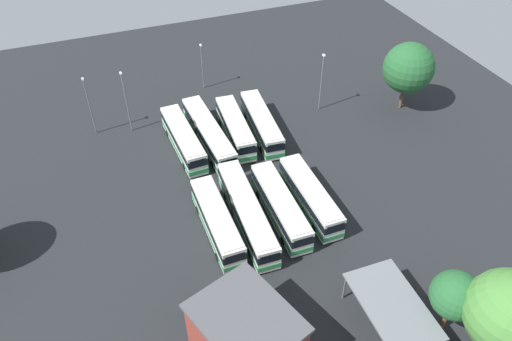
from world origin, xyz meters
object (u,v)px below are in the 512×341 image
lamp_post_far_corner (202,64)px  depot_building (246,336)px  bus_row0_slot2 (235,128)px  bus_row0_slot3 (262,123)px  lamp_post_mid_lot (89,104)px  lamp_post_near_entrance (321,80)px  bus_row1_slot1 (247,212)px  maintenance_shelter (393,306)px  bus_row1_slot3 (310,196)px  lamp_post_by_building (126,100)px  bus_row1_slot0 (217,221)px  tree_west_edge (510,314)px  tree_north_edge (409,68)px  bus_row0_slot1 (209,133)px  tree_northwest (455,295)px  bus_row1_slot2 (280,206)px  bus_row0_slot0 (183,139)px

lamp_post_far_corner → depot_building: bearing=-11.9°
bus_row0_slot2 → bus_row0_slot3: same height
lamp_post_mid_lot → lamp_post_near_entrance: 32.41m
bus_row1_slot1 → maintenance_shelter: (17.10, 7.50, 1.59)m
bus_row1_slot3 → lamp_post_near_entrance: 21.32m
lamp_post_near_entrance → bus_row0_slot2: bearing=-80.0°
bus_row0_slot3 → depot_building: size_ratio=1.22×
lamp_post_by_building → bus_row1_slot0: bearing=13.3°
tree_west_edge → tree_north_edge: bearing=157.4°
bus_row0_slot2 → bus_row0_slot3: size_ratio=0.93×
bus_row0_slot1 → bus_row1_slot1: (15.64, -0.33, 0.00)m
lamp_post_mid_lot → tree_northwest: bearing=31.2°
bus_row0_slot2 → tree_northwest: (34.60, 8.17, 3.23)m
bus_row1_slot0 → bus_row1_slot2: 7.39m
bus_row1_slot0 → lamp_post_by_building: size_ratio=1.31×
bus_row0_slot3 → lamp_post_by_building: bearing=-114.0°
bus_row0_slot3 → lamp_post_mid_lot: bearing=-111.9°
depot_building → lamp_post_far_corner: bearing=168.1°
bus_row1_slot2 → lamp_post_far_corner: bearing=180.0°
bus_row1_slot1 → bus_row1_slot3: 7.71m
maintenance_shelter → lamp_post_mid_lot: (-41.00, -21.21, 1.35)m
bus_row1_slot3 → tree_west_edge: (22.29, 6.82, 4.29)m
depot_building → tree_northwest: size_ratio=1.46×
bus_row1_slot3 → tree_northwest: size_ratio=1.65×
depot_building → bus_row0_slot2: bearing=162.4°
lamp_post_by_building → lamp_post_near_entrance: (4.65, 27.11, -0.14)m
bus_row0_slot1 → tree_northwest: bearing=19.0°
bus_row1_slot3 → lamp_post_by_building: lamp_post_by_building is taller
bus_row0_slot0 → bus_row1_slot2: 17.62m
bus_row0_slot2 → depot_building: depot_building is taller
lamp_post_far_corner → tree_north_edge: size_ratio=0.72×
lamp_post_by_building → tree_north_edge: size_ratio=0.89×
lamp_post_near_entrance → bus_row0_slot0: bearing=-83.6°
lamp_post_mid_lot → lamp_post_far_corner: bearing=109.5°
bus_row0_slot1 → tree_north_edge: size_ratio=1.46×
bus_row0_slot2 → lamp_post_by_building: lamp_post_by_building is taller
bus_row1_slot1 → bus_row1_slot2: 3.89m
bus_row0_slot0 → bus_row1_slot3: bearing=34.3°
bus_row0_slot2 → lamp_post_near_entrance: (-2.47, 14.06, 3.06)m
maintenance_shelter → lamp_post_near_entrance: 36.77m
tree_west_edge → tree_north_edge: size_ratio=0.96×
lamp_post_by_building → depot_building: bearing=5.1°
depot_building → lamp_post_mid_lot: (-38.87, -8.10, 1.75)m
bus_row0_slot0 → bus_row1_slot3: (15.92, 10.85, -0.00)m
tree_west_edge → lamp_post_by_building: bearing=-152.6°
bus_row0_slot0 → bus_row1_slot1: 15.96m
bus_row1_slot3 → lamp_post_by_building: (-22.97, -16.64, 3.20)m
bus_row0_slot2 → bus_row0_slot3: (0.32, 3.71, 0.00)m
depot_building → bus_row1_slot3: bearing=137.9°
tree_north_edge → bus_row0_slot0: bearing=-92.9°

